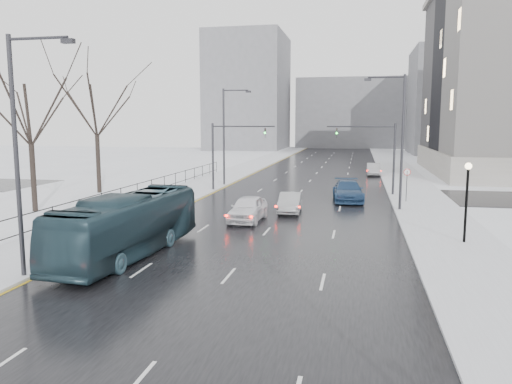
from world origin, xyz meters
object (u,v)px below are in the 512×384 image
Objects in this scene: mast_signal_left at (224,148)px; sedan_right_near at (290,203)px; bus at (129,225)px; streetlight_r_mid at (399,135)px; sedan_right_far at (348,191)px; sedan_center_near at (248,209)px; streetlight_l_far at (226,132)px; lamppost_r_mid at (467,191)px; no_uturn_sign at (407,175)px; mast_signal_right at (382,150)px; streetlight_l_near at (21,145)px; tree_park_d at (36,213)px; sedan_right_distant at (373,169)px; tree_park_e at (100,194)px.

mast_signal_left is 13.36m from sedan_right_near.
bus reaches higher than sedan_right_near.
streetlight_r_mid is 1.70× the size of sedan_right_far.
sedan_right_near is at bearing -127.37° from sedan_right_far.
streetlight_r_mid reaches higher than sedan_center_near.
streetlight_r_mid is 1.00× the size of streetlight_l_far.
lamppost_r_mid is at bearing -74.18° from streetlight_r_mid.
no_uturn_sign is (-1.80, 14.00, -0.64)m from lamppost_r_mid.
mast_signal_right is at bearing 64.94° from bus.
streetlight_r_mid is 17.50m from mast_signal_left.
bus is at bearing 59.03° from streetlight_l_near.
lamppost_r_mid is at bearing 27.55° from streetlight_l_near.
no_uturn_sign is at bearing -24.73° from streetlight_l_far.
mast_signal_right is at bearing 96.00° from streetlight_r_mid.
sedan_right_near is (18.30, 3.70, 0.76)m from tree_park_d.
lamppost_r_mid is at bearing -44.48° from mast_signal_left.
no_uturn_sign is (17.37, 24.00, -3.32)m from streetlight_l_near.
sedan_right_far is at bearing -18.64° from mast_signal_left.
sedan_right_distant is (15.32, 13.69, -4.83)m from streetlight_l_far.
tree_park_d is 1.92× the size of mast_signal_left.
tree_park_e is 3.09× the size of sedan_right_near.
sedan_right_distant is at bearing 73.95° from sedan_right_near.
streetlight_r_mid is at bearing 14.03° from sedan_right_near.
streetlight_l_far is 0.91× the size of bus.
bus is 1.86× the size of sedan_right_far.
tree_park_d is 18.69m from sedan_right_near.
bus is (-16.63, -5.78, -1.37)m from lamppost_r_mid.
mast_signal_left is at bearing 53.20° from tree_park_d.
lamppost_r_mid is (19.17, -22.00, -2.67)m from streetlight_l_far.
sedan_right_near is at bearing -123.53° from mast_signal_right.
streetlight_r_mid is at bearing -52.56° from sedan_right_far.
tree_park_e is 1.35× the size of streetlight_l_near.
sedan_right_distant is (6.65, 28.00, 0.03)m from sedan_right_near.
bus is at bearing -126.87° from no_uturn_sign.
mast_signal_left is at bearing -129.76° from sedan_right_distant.
streetlight_r_mid is 7.20m from sedan_right_far.
sedan_right_near is at bearing -58.79° from streetlight_l_far.
tree_park_e reaches higher than sedan_right_far.
no_uturn_sign is 0.59× the size of sedan_right_distant.
sedan_right_near is 0.96× the size of sedan_right_distant.
mast_signal_right is 17.10m from sedan_center_near.
mast_signal_right is 4.77m from no_uturn_sign.
streetlight_l_near is at bearing -112.94° from sedan_center_near.
streetlight_l_far reaches higher than no_uturn_sign.
bus is at bearing -57.57° from tree_park_e.
mast_signal_right reaches higher than bus.
lamppost_r_mid is (28.80, -4.00, 2.94)m from tree_park_d.
mast_signal_right is at bearing -14.48° from streetlight_l_far.
lamppost_r_mid reaches higher than sedan_right_distant.
streetlight_l_far is 1.70× the size of sedan_right_far.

